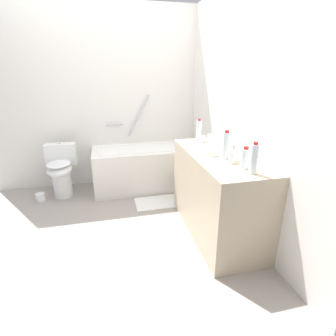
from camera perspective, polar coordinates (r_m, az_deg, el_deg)
The scene contains 18 objects.
ground_plane at distance 2.90m, azimuth -11.82°, elevation -12.80°, with size 3.65×3.65×0.00m, color #9E9389.
wall_back_tiled at distance 3.83m, azimuth -14.01°, elevation 14.21°, with size 3.01×0.10×2.38m, color white.
wall_right_mirror at distance 2.81m, azimuth 15.62°, elevation 12.01°, with size 0.10×3.05×2.38m, color white.
bathtub at distance 3.71m, azimuth -4.50°, elevation 0.42°, with size 1.46×0.65×1.25m.
toilet at distance 3.68m, azimuth -22.14°, elevation -0.36°, with size 0.39×0.50×0.68m.
vanity_counter at distance 2.67m, azimuth 10.56°, elevation -5.58°, with size 0.55×1.29×0.83m, color tan.
sink_basin at distance 2.57m, azimuth 10.35°, elevation 3.85°, with size 0.30×0.30×0.04m, color white.
sink_faucet at distance 2.65m, azimuth 13.96°, elevation 4.19°, with size 0.10×0.15×0.06m.
water_bottle_0 at distance 2.97m, azimuth 6.67°, elevation 8.10°, with size 0.06×0.06×0.24m.
water_bottle_1 at distance 2.37m, azimuth 12.44°, elevation 4.75°, with size 0.07×0.07×0.26m.
water_bottle_2 at distance 2.07m, azimuth 18.08°, elevation 1.86°, with size 0.06×0.06×0.25m.
water_bottle_3 at distance 2.17m, azimuth 16.32°, elevation 1.97°, with size 0.07×0.07×0.18m.
drinking_glass_0 at distance 2.87m, azimuth 9.18°, elevation 6.20°, with size 0.07×0.07×0.10m, color white.
drinking_glass_1 at distance 2.28m, azimuth 13.75°, elevation 2.23°, with size 0.07×0.07×0.10m, color white.
drinking_glass_2 at distance 2.92m, azimuth 7.40°, elevation 6.31°, with size 0.06×0.06×0.08m, color white.
drinking_glass_3 at distance 2.79m, azimuth 9.51°, elevation 5.54°, with size 0.08×0.08×0.08m, color white.
bath_mat at distance 3.35m, azimuth -1.16°, elevation -7.34°, with size 0.68×0.36×0.01m, color white.
toilet_paper_roll at distance 3.73m, azimuth -25.86°, elevation -5.72°, with size 0.11×0.11×0.11m, color white.
Camera 1 is at (0.01, -2.44, 1.57)m, focal length 28.17 mm.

